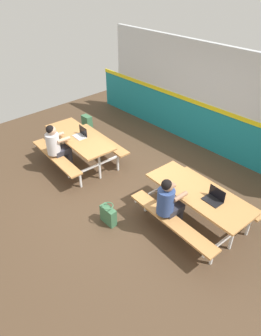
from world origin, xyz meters
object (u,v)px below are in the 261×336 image
at_px(student_nearer, 56,144).
at_px(tote_bag_bright, 108,215).
at_px(picnic_table_left, 79,142).
at_px(picnic_table_right, 197,199).
at_px(student_further, 169,201).
at_px(laptop_silver, 81,135).
at_px(backpack_dark, 87,123).
at_px(laptop_dark, 214,198).

distance_m(student_nearer, tote_bag_bright, 2.19).
distance_m(picnic_table_left, picnic_table_right, 3.15).
bearing_deg(student_nearer, picnic_table_left, 81.87).
xyz_separation_m(student_further, laptop_silver, (-2.87, 0.19, 0.08)).
height_order(student_nearer, backpack_dark, student_nearer).
bearing_deg(picnic_table_right, student_further, -111.81).
bearing_deg(backpack_dark, tote_bag_bright, -30.23).
relative_size(picnic_table_left, backpack_dark, 4.62).
relative_size(picnic_table_left, student_further, 1.68).
height_order(laptop_dark, tote_bag_bright, laptop_dark).
relative_size(student_nearer, laptop_dark, 3.61).
xyz_separation_m(student_nearer, student_further, (2.99, 0.39, 0.00)).
height_order(picnic_table_left, laptop_silver, laptop_silver).
relative_size(laptop_silver, laptop_dark, 1.00).
relative_size(student_nearer, laptop_silver, 3.61).
height_order(student_nearer, tote_bag_bright, student_nearer).
xyz_separation_m(student_nearer, backpack_dark, (-1.23, 1.69, -0.49)).
height_order(laptop_dark, backpack_dark, laptop_dark).
xyz_separation_m(picnic_table_right, student_further, (-0.22, -0.54, 0.13)).
height_order(laptop_silver, laptop_dark, same).
distance_m(student_further, laptop_silver, 2.88).
bearing_deg(laptop_silver, picnic_table_right, 6.46).
distance_m(picnic_table_right, student_further, 0.60).
xyz_separation_m(student_nearer, laptop_dark, (3.51, 0.95, 0.08)).
bearing_deg(laptop_dark, backpack_dark, 171.13).
bearing_deg(student_further, laptop_silver, 176.14).
distance_m(student_nearer, laptop_dark, 3.64).
height_order(student_nearer, laptop_silver, student_nearer).
bearing_deg(tote_bag_bright, backpack_dark, 149.77).
bearing_deg(picnic_table_left, laptop_silver, 41.28).
height_order(laptop_silver, backpack_dark, laptop_silver).
distance_m(picnic_table_left, tote_bag_bright, 2.22).
xyz_separation_m(laptop_dark, backpack_dark, (-4.75, 0.74, -0.57)).
relative_size(picnic_table_right, student_further, 1.68).
bearing_deg(tote_bag_bright, student_nearer, 173.12).
xyz_separation_m(student_nearer, tote_bag_bright, (2.11, -0.25, -0.51)).
xyz_separation_m(student_further, laptop_dark, (0.52, 0.56, 0.08)).
height_order(student_nearer, student_further, same).
xyz_separation_m(laptop_silver, backpack_dark, (-1.35, 1.11, -0.57)).
height_order(student_nearer, laptop_dark, student_nearer).
bearing_deg(student_further, backpack_dark, 162.88).
xyz_separation_m(picnic_table_left, picnic_table_right, (3.13, 0.38, 0.00)).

